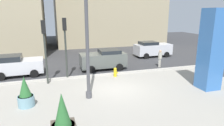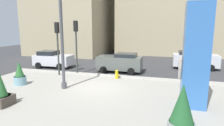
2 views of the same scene
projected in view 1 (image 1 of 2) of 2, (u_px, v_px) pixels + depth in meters
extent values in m
plane|color=#38383A|center=(102.00, 72.00, 17.07)|extent=(60.00, 60.00, 0.00)
cube|color=#9E998E|center=(128.00, 101.00, 11.51)|extent=(18.00, 10.00, 0.02)
cube|color=#B7B2A8|center=(105.00, 75.00, 16.24)|extent=(18.00, 0.24, 0.16)
cylinder|color=#4C4C51|center=(89.00, 95.00, 11.95)|extent=(0.36, 0.36, 0.40)
cylinder|color=#4C4C51|center=(87.00, 39.00, 11.12)|extent=(0.20, 0.20, 7.15)
cube|color=#3870BC|center=(211.00, 50.00, 12.90)|extent=(1.22, 1.22, 5.30)
cylinder|color=#382819|center=(63.00, 125.00, 8.13)|extent=(0.96, 0.96, 0.04)
cone|color=#2D6B33|center=(62.00, 109.00, 7.96)|extent=(0.69, 0.69, 1.40)
cylinder|color=#7AA8B7|center=(26.00, 101.00, 10.83)|extent=(0.86, 0.86, 0.62)
cylinder|color=#382819|center=(26.00, 96.00, 10.76)|extent=(0.79, 0.79, 0.04)
cone|color=#2D6B33|center=(24.00, 86.00, 10.62)|extent=(0.64, 0.64, 1.10)
cylinder|color=gold|center=(115.00, 73.00, 15.91)|extent=(0.26, 0.26, 0.55)
sphere|color=gold|center=(115.00, 69.00, 15.83)|extent=(0.24, 0.24, 0.24)
cylinder|color=gold|center=(117.00, 73.00, 15.95)|extent=(0.12, 0.10, 0.10)
cylinder|color=#333833|center=(66.00, 56.00, 14.89)|extent=(0.14, 0.14, 3.75)
cube|color=black|center=(64.00, 24.00, 14.32)|extent=(0.28, 0.32, 0.90)
sphere|color=red|center=(64.00, 20.00, 14.41)|extent=(0.18, 0.18, 0.18)
cylinder|color=#333833|center=(46.00, 59.00, 13.95)|extent=(0.14, 0.14, 3.62)
cube|color=black|center=(43.00, 27.00, 13.39)|extent=(0.28, 0.32, 0.90)
sphere|color=yellow|center=(43.00, 27.00, 13.55)|extent=(0.18, 0.18, 0.18)
cube|color=silver|center=(19.00, 66.00, 16.09)|extent=(3.88, 2.00, 1.03)
cube|color=#1E2328|center=(10.00, 58.00, 15.73)|extent=(1.77, 1.71, 0.42)
cylinder|color=black|center=(35.00, 67.00, 17.43)|extent=(0.65, 0.24, 0.64)
cylinder|color=black|center=(34.00, 73.00, 15.71)|extent=(0.65, 0.24, 0.64)
cylinder|color=black|center=(5.00, 70.00, 16.69)|extent=(0.65, 0.24, 0.64)
cylinder|color=black|center=(1.00, 76.00, 14.97)|extent=(0.65, 0.24, 0.64)
cube|color=silver|center=(153.00, 49.00, 23.13)|extent=(4.28, 1.87, 1.17)
cube|color=#1E2328|center=(148.00, 43.00, 22.75)|extent=(1.94, 1.61, 0.34)
cylinder|color=black|center=(158.00, 52.00, 24.48)|extent=(0.65, 0.24, 0.64)
cylinder|color=black|center=(167.00, 55.00, 22.85)|extent=(0.65, 0.24, 0.64)
cylinder|color=black|center=(139.00, 53.00, 23.68)|extent=(0.65, 0.24, 0.64)
cylinder|color=black|center=(146.00, 56.00, 22.05)|extent=(0.65, 0.24, 0.64)
cube|color=#565B56|center=(103.00, 60.00, 17.93)|extent=(4.08, 1.87, 1.19)
cube|color=#1E2328|center=(109.00, 51.00, 17.92)|extent=(1.84, 1.64, 0.31)
cylinder|color=black|center=(91.00, 69.00, 16.84)|extent=(0.64, 0.22, 0.64)
cylinder|color=black|center=(87.00, 64.00, 18.57)|extent=(0.64, 0.22, 0.64)
cylinder|color=black|center=(119.00, 67.00, 17.56)|extent=(0.64, 0.22, 0.64)
cylinder|color=black|center=(113.00, 62.00, 19.29)|extent=(0.64, 0.22, 0.64)
cube|color=#B2AD9E|center=(160.00, 63.00, 18.72)|extent=(0.33, 0.34, 0.81)
cylinder|color=#B2AD9E|center=(160.00, 55.00, 18.54)|extent=(0.51, 0.51, 0.61)
sphere|color=tan|center=(160.00, 51.00, 18.44)|extent=(0.22, 0.22, 0.22)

